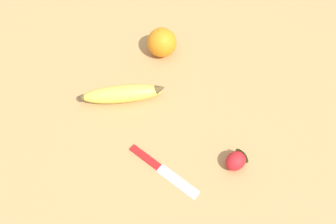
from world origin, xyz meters
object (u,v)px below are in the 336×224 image
Objects in this scene: orange at (161,43)px; banana at (122,94)px; strawberry at (236,160)px; paring_knife at (160,169)px.

banana is at bearing 134.98° from orange.
paring_knife is at bearing 145.02° from strawberry.
strawberry is 0.16m from paring_knife.
banana is at bearing 106.34° from strawberry.
orange is 1.15× the size of strawberry.
paring_knife is at bearing 166.27° from orange.
orange reaches higher than paring_knife.
orange is 0.34m from paring_knife.
orange reaches higher than banana.
strawberry is at bearing 133.46° from paring_knife.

